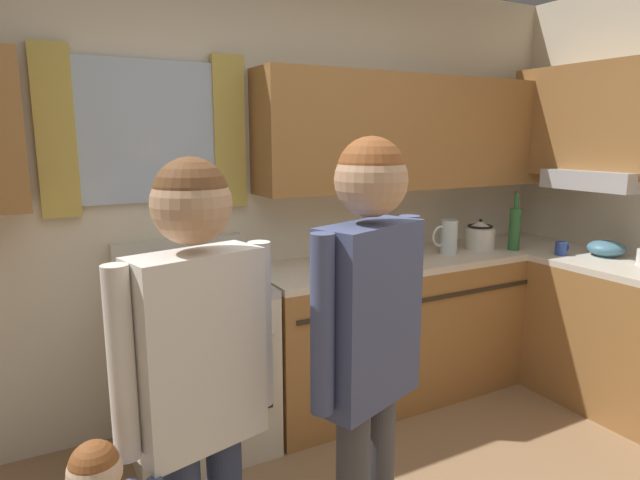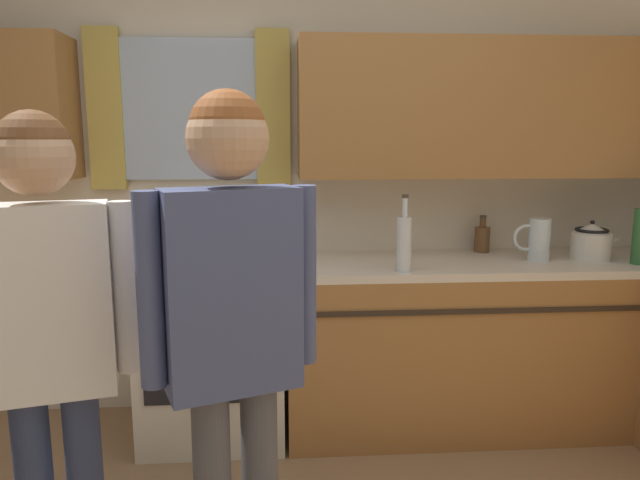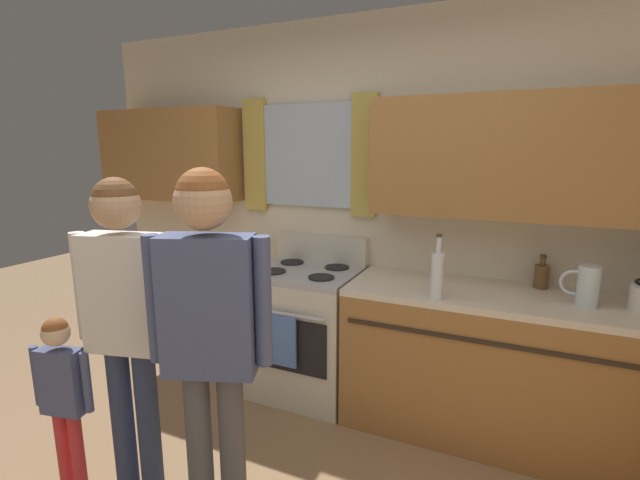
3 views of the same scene
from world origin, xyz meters
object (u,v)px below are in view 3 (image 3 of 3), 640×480
object	(u,v)px
water_pitcher	(587,286)
small_child	(63,388)
adult_holding_child	(125,305)
adult_in_plaid	(209,320)
bottle_squat_brown	(542,276)
stove_oven	(306,329)
bottle_tall_clear	(437,274)

from	to	relation	value
water_pitcher	small_child	world-z (taller)	water_pitcher
adult_holding_child	adult_in_plaid	bearing A→B (deg)	-6.08
bottle_squat_brown	water_pitcher	size ratio (longest dim) A/B	0.93
stove_oven	small_child	xyz separation A→B (m)	(-0.62, -1.40, 0.13)
stove_oven	water_pitcher	distance (m)	1.76
bottle_squat_brown	water_pitcher	bearing A→B (deg)	-50.83
water_pitcher	bottle_tall_clear	bearing A→B (deg)	-164.63
bottle_tall_clear	adult_holding_child	world-z (taller)	adult_holding_child
water_pitcher	adult_holding_child	bearing A→B (deg)	-148.63
bottle_tall_clear	water_pitcher	bearing A→B (deg)	15.37
stove_oven	small_child	size ratio (longest dim) A/B	1.16
stove_oven	adult_in_plaid	bearing A→B (deg)	-81.09
bottle_tall_clear	small_child	size ratio (longest dim) A/B	0.39
bottle_squat_brown	adult_holding_child	distance (m)	2.31
stove_oven	adult_holding_child	distance (m)	1.40
bottle_squat_brown	small_child	size ratio (longest dim) A/B	0.22
bottle_tall_clear	water_pitcher	xyz separation A→B (m)	(0.74, 0.20, -0.03)
bottle_tall_clear	small_child	xyz separation A→B (m)	(-1.55, -1.16, -0.45)
bottle_squat_brown	small_child	distance (m)	2.67
adult_in_plaid	bottle_squat_brown	bearing A→B (deg)	50.38
bottle_squat_brown	bottle_tall_clear	world-z (taller)	bottle_tall_clear
adult_holding_child	small_child	bearing A→B (deg)	-153.80
stove_oven	small_child	world-z (taller)	stove_oven
water_pitcher	adult_in_plaid	xyz separation A→B (m)	(-1.46, -1.27, 0.03)
small_child	water_pitcher	bearing A→B (deg)	30.73
stove_oven	water_pitcher	world-z (taller)	water_pitcher
stove_oven	adult_holding_child	bearing A→B (deg)	-104.55
water_pitcher	adult_in_plaid	distance (m)	1.94
stove_oven	bottle_tall_clear	xyz separation A→B (m)	(0.93, -0.24, 0.57)
bottle_squat_brown	adult_in_plaid	world-z (taller)	adult_in_plaid
bottle_squat_brown	adult_in_plaid	xyz separation A→B (m)	(-1.26, -1.52, 0.06)
bottle_tall_clear	water_pitcher	world-z (taller)	bottle_tall_clear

